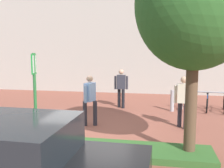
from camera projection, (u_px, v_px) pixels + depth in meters
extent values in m
plane|color=brown|center=(92.00, 131.00, 8.20)|extent=(60.00, 60.00, 0.00)
cube|color=#B2ADA3|center=(126.00, 9.00, 15.48)|extent=(28.00, 1.20, 10.00)
cube|color=#336028|center=(73.00, 147.00, 6.68)|extent=(7.00, 1.10, 0.16)
cylinder|color=brown|center=(191.00, 106.00, 6.12)|extent=(0.28, 0.28, 2.50)
ellipsoid|color=#2D6628|center=(195.00, 4.00, 5.82)|extent=(2.73, 2.73, 3.00)
cylinder|color=#2D7238|center=(35.00, 101.00, 6.71)|extent=(0.08, 0.08, 2.49)
cube|color=#198C33|center=(34.00, 64.00, 6.58)|extent=(0.10, 0.36, 0.52)
cube|color=white|center=(34.00, 64.00, 6.58)|extent=(0.09, 0.30, 0.44)
torus|color=black|center=(19.00, 133.00, 7.00)|extent=(0.66, 0.17, 0.66)
torus|color=black|center=(57.00, 133.00, 6.99)|extent=(0.66, 0.17, 0.66)
cylinder|color=gold|center=(38.00, 125.00, 6.97)|extent=(0.83, 0.18, 0.04)
cylinder|color=gold|center=(42.00, 134.00, 7.00)|extent=(0.60, 0.14, 0.44)
cylinder|color=gold|center=(31.00, 121.00, 6.95)|extent=(0.04, 0.04, 0.28)
cube|color=black|center=(30.00, 115.00, 6.93)|extent=(0.21, 0.11, 0.05)
cylinder|color=gold|center=(52.00, 116.00, 6.93)|extent=(0.11, 0.42, 0.04)
cylinder|color=#99999E|center=(182.00, 100.00, 11.25)|extent=(0.06, 0.06, 0.80)
cylinder|color=#99999E|center=(208.00, 92.00, 10.93)|extent=(2.05, 0.22, 0.06)
torus|color=black|center=(189.00, 105.00, 10.77)|extent=(0.18, 0.61, 0.61)
torus|color=black|center=(192.00, 101.00, 11.63)|extent=(0.18, 0.61, 0.61)
cylinder|color=red|center=(191.00, 98.00, 11.17)|extent=(0.19, 0.76, 0.03)
cylinder|color=red|center=(191.00, 103.00, 11.29)|extent=(0.15, 0.55, 0.40)
cylinder|color=red|center=(190.00, 96.00, 11.00)|extent=(0.03, 0.03, 0.26)
cube|color=black|center=(190.00, 93.00, 10.98)|extent=(0.11, 0.20, 0.05)
cylinder|color=red|center=(192.00, 91.00, 11.47)|extent=(0.39, 0.12, 0.04)
torus|color=black|center=(207.00, 106.00, 10.56)|extent=(0.17, 0.61, 0.61)
torus|color=black|center=(207.00, 102.00, 11.42)|extent=(0.17, 0.61, 0.61)
cylinder|color=#194CA5|center=(207.00, 99.00, 10.96)|extent=(0.18, 0.76, 0.03)
cylinder|color=#194CA5|center=(207.00, 104.00, 11.08)|extent=(0.14, 0.55, 0.40)
cylinder|color=#194CA5|center=(207.00, 97.00, 10.79)|extent=(0.03, 0.03, 0.26)
cube|color=black|center=(208.00, 94.00, 10.77)|extent=(0.11, 0.19, 0.05)
cylinder|color=#194CA5|center=(208.00, 92.00, 11.26)|extent=(0.39, 0.11, 0.04)
torus|color=black|center=(224.00, 102.00, 11.27)|extent=(0.17, 0.61, 0.61)
cylinder|color=gold|center=(224.00, 105.00, 10.93)|extent=(0.14, 0.55, 0.40)
cylinder|color=#ADADB2|center=(172.00, 101.00, 10.86)|extent=(0.16, 0.16, 0.90)
cylinder|color=black|center=(119.00, 98.00, 11.63)|extent=(0.14, 0.14, 0.85)
cylinder|color=black|center=(123.00, 99.00, 11.45)|extent=(0.14, 0.14, 0.85)
cube|color=#2D2D38|center=(121.00, 82.00, 11.45)|extent=(0.43, 0.29, 0.62)
cylinder|color=#2D2D38|center=(115.00, 83.00, 11.46)|extent=(0.09, 0.09, 0.59)
cylinder|color=#2D2D38|center=(127.00, 83.00, 11.44)|extent=(0.09, 0.09, 0.59)
sphere|color=tan|center=(121.00, 72.00, 11.39)|extent=(0.22, 0.22, 0.22)
cylinder|color=#2D2D38|center=(85.00, 113.00, 8.80)|extent=(0.14, 0.14, 0.85)
cylinder|color=#2D2D38|center=(95.00, 113.00, 8.82)|extent=(0.14, 0.14, 0.85)
cube|color=#8CB2E5|center=(90.00, 92.00, 8.71)|extent=(0.34, 0.45, 0.62)
cylinder|color=#8CB2E5|center=(86.00, 94.00, 8.49)|extent=(0.09, 0.09, 0.59)
cylinder|color=#8CB2E5|center=(94.00, 92.00, 8.95)|extent=(0.09, 0.09, 0.59)
sphere|color=tan|center=(90.00, 79.00, 8.66)|extent=(0.22, 0.22, 0.22)
cylinder|color=#2D2D38|center=(186.00, 116.00, 8.38)|extent=(0.14, 0.14, 0.85)
cylinder|color=#2D2D38|center=(180.00, 114.00, 8.67)|extent=(0.14, 0.14, 0.85)
cube|color=beige|center=(184.00, 93.00, 8.43)|extent=(0.40, 0.25, 0.62)
cylinder|color=beige|center=(192.00, 95.00, 8.38)|extent=(0.09, 0.09, 0.59)
cylinder|color=beige|center=(175.00, 94.00, 8.49)|extent=(0.09, 0.09, 0.59)
sphere|color=tan|center=(184.00, 80.00, 8.37)|extent=(0.22, 0.22, 0.22)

